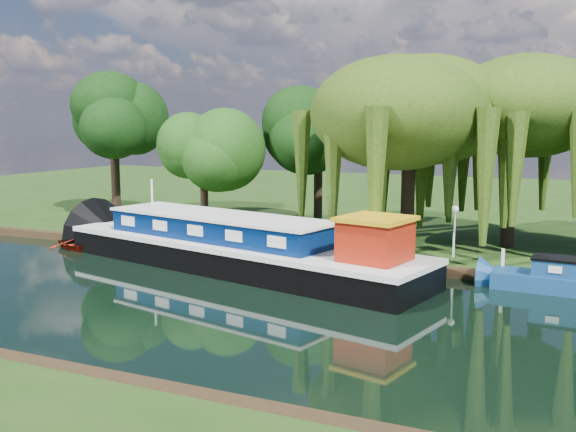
% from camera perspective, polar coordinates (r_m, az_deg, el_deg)
% --- Properties ---
extents(ground, '(120.00, 120.00, 0.00)m').
position_cam_1_polar(ground, '(22.71, 8.63, -9.66)').
color(ground, black).
extents(far_bank, '(120.00, 52.00, 0.45)m').
position_cam_1_polar(far_bank, '(55.57, 18.05, 0.89)').
color(far_bank, '#1A320D').
rests_on(far_bank, ground).
extents(dutch_barge, '(20.27, 8.83, 4.17)m').
position_cam_1_polar(dutch_barge, '(30.86, -4.47, -2.83)').
color(dutch_barge, black).
rests_on(dutch_barge, ground).
extents(red_dinghy, '(4.12, 3.55, 0.72)m').
position_cam_1_polar(red_dinghy, '(37.60, -18.00, -2.81)').
color(red_dinghy, maroon).
rests_on(red_dinghy, ground).
extents(willow_left, '(7.87, 7.87, 9.43)m').
position_cam_1_polar(willow_left, '(33.20, 10.79, 8.71)').
color(willow_left, black).
rests_on(willow_left, far_bank).
extents(willow_right, '(7.56, 7.56, 9.21)m').
position_cam_1_polar(willow_right, '(35.60, 19.37, 8.14)').
color(willow_right, black).
rests_on(willow_right, far_bank).
extents(tree_far_left, '(4.44, 4.44, 7.16)m').
position_cam_1_polar(tree_far_left, '(40.28, -7.53, 5.92)').
color(tree_far_left, black).
rests_on(tree_far_left, far_bank).
extents(tree_far_back, '(5.41, 5.41, 9.10)m').
position_cam_1_polar(tree_far_back, '(47.49, -15.25, 7.78)').
color(tree_far_back, black).
rests_on(tree_far_back, far_bank).
extents(tree_far_mid, '(4.95, 4.95, 8.11)m').
position_cam_1_polar(tree_far_mid, '(41.39, 2.72, 6.99)').
color(tree_far_mid, black).
rests_on(tree_far_mid, far_bank).
extents(lamppost, '(0.36, 0.36, 2.56)m').
position_cam_1_polar(lamppost, '(32.11, 14.60, -0.13)').
color(lamppost, silver).
rests_on(lamppost, far_bank).
extents(mooring_posts, '(19.16, 0.16, 1.00)m').
position_cam_1_polar(mooring_posts, '(30.51, 11.99, -3.27)').
color(mooring_posts, silver).
rests_on(mooring_posts, far_bank).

